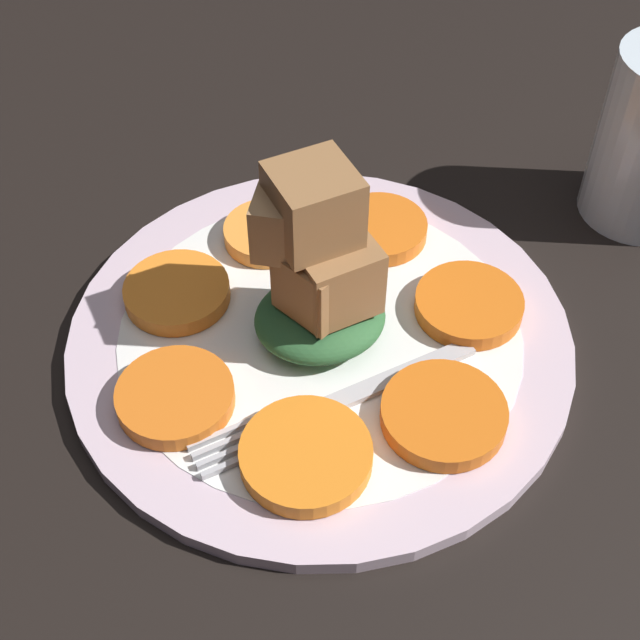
# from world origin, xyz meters

# --- Properties ---
(table_slab) EXTENTS (1.20, 1.20, 0.02)m
(table_slab) POSITION_xyz_m (0.00, 0.00, 0.01)
(table_slab) COLOR black
(table_slab) RESTS_ON ground
(plate) EXTENTS (0.31, 0.31, 0.01)m
(plate) POSITION_xyz_m (0.00, 0.00, 0.03)
(plate) COLOR silver
(plate) RESTS_ON table_slab
(carrot_slice_0) EXTENTS (0.06, 0.06, 0.01)m
(carrot_slice_0) POSITION_xyz_m (0.06, 0.07, 0.04)
(carrot_slice_0) COLOR orange
(carrot_slice_0) RESTS_ON plate
(carrot_slice_1) EXTENTS (0.06, 0.06, 0.01)m
(carrot_slice_1) POSITION_xyz_m (-0.01, 0.09, 0.04)
(carrot_slice_1) COLOR orange
(carrot_slice_1) RESTS_ON plate
(carrot_slice_2) EXTENTS (0.07, 0.07, 0.01)m
(carrot_slice_2) POSITION_xyz_m (-0.08, 0.05, 0.04)
(carrot_slice_2) COLOR orange
(carrot_slice_2) RESTS_ON plate
(carrot_slice_3) EXTENTS (0.07, 0.07, 0.01)m
(carrot_slice_3) POSITION_xyz_m (-0.09, -0.03, 0.04)
(carrot_slice_3) COLOR orange
(carrot_slice_3) RESTS_ON plate
(carrot_slice_4) EXTENTS (0.07, 0.07, 0.01)m
(carrot_slice_4) POSITION_xyz_m (-0.04, -0.09, 0.04)
(carrot_slice_4) COLOR orange
(carrot_slice_4) RESTS_ON plate
(carrot_slice_5) EXTENTS (0.07, 0.07, 0.01)m
(carrot_slice_5) POSITION_xyz_m (0.04, -0.08, 0.04)
(carrot_slice_5) COLOR #D76215
(carrot_slice_5) RESTS_ON plate
(carrot_slice_6) EXTENTS (0.07, 0.07, 0.01)m
(carrot_slice_6) POSITION_xyz_m (0.09, -0.01, 0.04)
(carrot_slice_6) COLOR orange
(carrot_slice_6) RESTS_ON plate
(center_pile) EXTENTS (0.08, 0.08, 0.11)m
(center_pile) POSITION_xyz_m (0.00, 0.01, 0.08)
(center_pile) COLOR #2D6033
(center_pile) RESTS_ON plate
(fork) EXTENTS (0.18, 0.05, 0.00)m
(fork) POSITION_xyz_m (-0.01, -0.06, 0.03)
(fork) COLOR #B2B2B7
(fork) RESTS_ON plate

